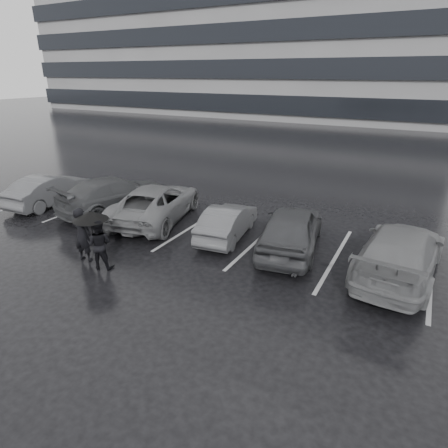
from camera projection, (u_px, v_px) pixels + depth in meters
ground at (207, 267)px, 11.73m from camera, size 160.00×160.00×0.00m
office_building at (244, 8)px, 55.12m from camera, size 61.00×26.00×29.00m
car_main at (292, 228)px, 12.62m from camera, size 2.57×4.77×1.54m
car_west_a at (228, 221)px, 13.67m from camera, size 1.76×3.76×1.19m
car_west_b at (156, 202)px, 15.27m from camera, size 3.58×5.63×1.45m
car_west_c at (115, 194)px, 16.31m from camera, size 3.20×5.42×1.47m
car_west_d at (50, 190)px, 17.07m from camera, size 1.76×4.23×1.36m
car_east at (400, 252)px, 11.04m from camera, size 2.49×5.29×1.49m
pedestrian_left at (82, 235)px, 11.83m from camera, size 0.71×0.52×1.79m
pedestrian_right at (99, 244)px, 11.40m from camera, size 0.93×0.83×1.59m
umbrella at (90, 216)px, 11.29m from camera, size 1.06×1.06×1.80m
stall_stripes at (223, 234)px, 14.12m from camera, size 19.72×5.00×0.00m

